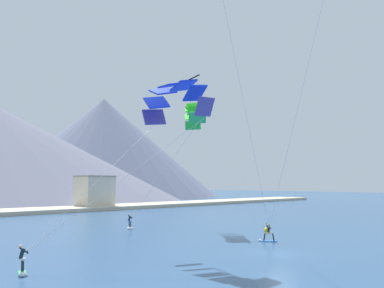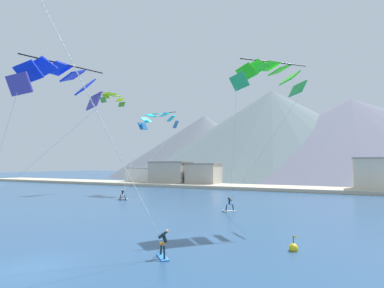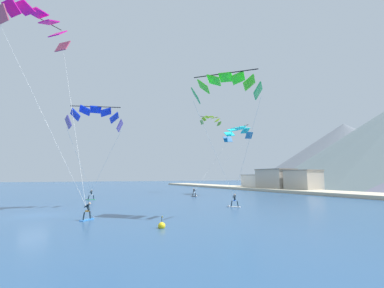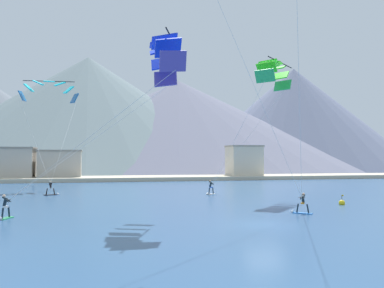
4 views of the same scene
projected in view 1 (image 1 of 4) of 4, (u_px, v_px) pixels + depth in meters
name	position (u px, v px, depth m)	size (l,w,h in m)	color
ground_plane	(279.00, 254.00, 31.83)	(400.00, 400.00, 0.00)	navy
kitesurfer_near_lead	(266.00, 237.00, 38.45)	(1.51, 1.52, 1.64)	#337FDB
kitesurfer_mid_center	(22.00, 265.00, 24.69)	(0.99, 1.77, 1.77)	#33B266
kitesurfer_far_left	(129.00, 224.00, 49.08)	(1.58, 1.44, 1.73)	white
parafoil_kite_mid_center	(174.00, 98.00, 32.98)	(12.57, 7.38, 11.77)	#463C9C
parafoil_kite_far_left	(194.00, 113.00, 51.01)	(8.68, 8.15, 13.23)	green
race_marker_buoy	(267.00, 230.00, 46.24)	(0.56, 0.56, 1.02)	yellow
shore_building_harbour_front	(94.00, 192.00, 84.96)	(6.55, 5.62, 6.65)	beige
mountain_peak_central_summit	(103.00, 147.00, 158.56)	(84.31, 84.31, 36.55)	slate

